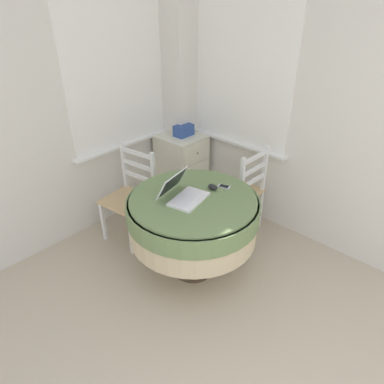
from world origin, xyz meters
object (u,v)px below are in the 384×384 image
computer_mouse (213,187)px  dining_chair_near_right_window (241,192)px  dining_chair_near_back_window (131,197)px  corner_cabinet (182,167)px  laptop (183,193)px  storage_box (184,130)px  cell_phone (224,187)px  round_dining_table (193,215)px

computer_mouse → dining_chair_near_right_window: (0.55, 0.09, -0.32)m
dining_chair_near_back_window → corner_cabinet: (0.87, 0.18, -0.05)m
laptop → corner_cabinet: (0.90, 0.89, -0.39)m
storage_box → cell_phone: bearing=-119.1°
computer_mouse → dining_chair_near_right_window: size_ratio=0.10×
laptop → dining_chair_near_back_window: 0.79m
round_dining_table → dining_chair_near_back_window: (-0.03, 0.77, -0.14)m
round_dining_table → laptop: bearing=134.9°
computer_mouse → storage_box: size_ratio=0.43×
dining_chair_near_right_window → cell_phone: bearing=-163.2°
round_dining_table → corner_cabinet: bearing=48.4°
round_dining_table → computer_mouse: bearing=-6.7°
round_dining_table → cell_phone: cell_phone is taller
dining_chair_near_back_window → round_dining_table: bearing=-87.7°
computer_mouse → storage_box: 1.14m
dining_chair_near_back_window → storage_box: dining_chair_near_back_window is taller
cell_phone → dining_chair_near_back_window: size_ratio=0.13×
round_dining_table → laptop: laptop is taller
computer_mouse → cell_phone: size_ratio=0.75×
laptop → cell_phone: bearing=-19.7°
computer_mouse → corner_cabinet: 1.22m
cell_phone → round_dining_table: bearing=166.6°
cell_phone → dining_chair_near_right_window: bearing=16.8°
round_dining_table → storage_box: bearing=47.3°
round_dining_table → computer_mouse: computer_mouse is taller
corner_cabinet → round_dining_table: bearing=-131.6°
cell_phone → dining_chair_near_back_window: bearing=111.4°
computer_mouse → cell_phone: 0.10m
round_dining_table → laptop: 0.22m
dining_chair_near_right_window → corner_cabinet: dining_chair_near_right_window is taller
corner_cabinet → cell_phone: bearing=-118.1°
dining_chair_near_right_window → laptop: bearing=-179.1°
storage_box → laptop: bearing=-136.3°
computer_mouse → dining_chair_near_right_window: dining_chair_near_right_window is taller
computer_mouse → corner_cabinet: size_ratio=0.11×
dining_chair_near_back_window → computer_mouse: bearing=-73.2°
cell_phone → storage_box: 1.14m
laptop → dining_chair_near_right_window: 0.88m
cell_phone → dining_chair_near_right_window: 0.57m
round_dining_table → laptop: size_ratio=2.80×
dining_chair_near_right_window → corner_cabinet: 0.88m
dining_chair_near_back_window → storage_box: bearing=9.6°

